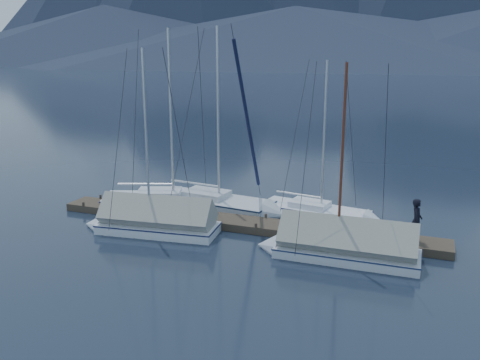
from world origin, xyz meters
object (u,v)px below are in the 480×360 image
object	(u,v)px
sailboat_covered_near	(334,247)
sailboat_open_left	(184,201)
sailboat_open_mid	(228,206)
sailboat_open_right	(329,215)
sailboat_covered_far	(148,223)
person	(416,221)

from	to	relation	value
sailboat_covered_near	sailboat_open_left	bearing A→B (deg)	154.03
sailboat_open_left	sailboat_open_mid	xyz separation A→B (m)	(2.44, 0.11, 0.00)
sailboat_open_right	sailboat_covered_far	world-z (taller)	sailboat_covered_far
sailboat_covered_far	sailboat_covered_near	bearing A→B (deg)	0.42
person	sailboat_covered_near	bearing A→B (deg)	121.90
sailboat_open_mid	sailboat_covered_near	world-z (taller)	sailboat_open_mid
sailboat_covered_near	sailboat_covered_far	size ratio (longest dim) A/B	0.94
sailboat_open_left	person	world-z (taller)	sailboat_open_left
sailboat_covered_far	person	distance (m)	11.29
sailboat_open_mid	person	world-z (taller)	sailboat_open_mid
sailboat_covered_near	person	size ratio (longest dim) A/B	4.63
sailboat_open_left	person	xyz separation A→B (m)	(11.48, -2.29, 1.05)
sailboat_covered_far	person	size ratio (longest dim) A/B	4.90
sailboat_covered_far	person	xyz separation A→B (m)	(11.09, 1.96, 0.80)
sailboat_open_left	sailboat_covered_far	distance (m)	4.27
sailboat_open_mid	sailboat_open_right	bearing A→B (deg)	5.06
sailboat_covered_near	person	xyz separation A→B (m)	(2.88, 1.90, 0.82)
sailboat_open_mid	sailboat_covered_near	xyz separation A→B (m)	(6.15, -4.30, 0.24)
sailboat_covered_near	person	distance (m)	3.55
sailboat_open_right	sailboat_covered_far	xyz separation A→B (m)	(-7.12, -4.81, 0.28)
sailboat_open_left	sailboat_open_right	xyz separation A→B (m)	(7.51, 0.56, -0.03)
sailboat_open_right	sailboat_covered_near	xyz separation A→B (m)	(1.09, -4.74, 0.27)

